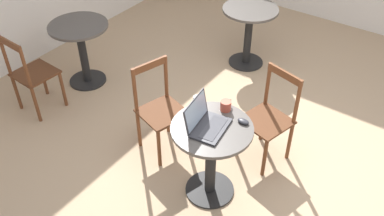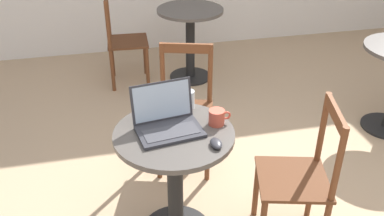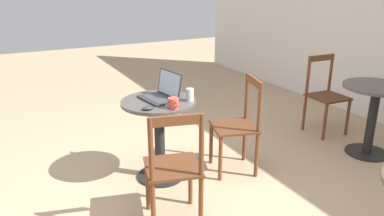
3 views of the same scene
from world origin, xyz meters
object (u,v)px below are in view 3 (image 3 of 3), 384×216
(chair_far_left, at_px, (325,96))
(laptop, at_px, (161,94))
(cafe_table_near, at_px, (159,125))
(cafe_table_far, at_px, (374,107))
(chair_near_back, at_px, (238,126))
(chair_near_right, at_px, (174,169))
(drinking_glass, at_px, (190,95))
(mug, at_px, (173,103))
(mouse, at_px, (148,108))

(chair_far_left, bearing_deg, laptop, -87.79)
(cafe_table_near, xyz_separation_m, laptop, (-0.03, 0.04, 0.28))
(cafe_table_far, xyz_separation_m, chair_far_left, (-0.68, 0.04, -0.07))
(chair_near_back, distance_m, laptop, 0.80)
(chair_near_back, xyz_separation_m, chair_far_left, (-0.32, 1.47, 0.00))
(laptop, bearing_deg, cafe_table_far, 74.14)
(chair_near_right, height_order, chair_near_back, same)
(chair_near_back, distance_m, drinking_glass, 0.60)
(chair_near_back, bearing_deg, cafe_table_near, -106.53)
(chair_far_left, relative_size, drinking_glass, 8.23)
(cafe_table_near, height_order, chair_near_right, chair_near_right)
(chair_near_right, xyz_separation_m, chair_near_back, (-0.48, 0.90, 0.00))
(laptop, height_order, mug, laptop)
(cafe_table_far, height_order, mug, mug)
(mouse, bearing_deg, cafe_table_far, 80.66)
(chair_near_back, bearing_deg, cafe_table_far, 75.94)
(cafe_table_far, distance_m, laptop, 2.21)
(cafe_table_near, relative_size, chair_near_back, 0.82)
(cafe_table_near, bearing_deg, mug, 6.70)
(drinking_glass, bearing_deg, mug, -61.78)
(chair_near_right, bearing_deg, mug, 154.40)
(cafe_table_far, distance_m, chair_near_back, 1.48)
(cafe_table_near, height_order, cafe_table_far, same)
(laptop, xyz_separation_m, drinking_glass, (0.16, 0.20, 0.01))
(cafe_table_near, xyz_separation_m, cafe_table_far, (0.57, 2.15, 0.00))
(chair_near_right, bearing_deg, chair_near_back, 118.22)
(chair_near_back, relative_size, drinking_glass, 8.23)
(chair_near_back, relative_size, mug, 7.25)
(cafe_table_far, relative_size, chair_far_left, 0.82)
(chair_far_left, height_order, mouse, chair_far_left)
(cafe_table_far, height_order, mouse, mouse)
(chair_near_back, relative_size, laptop, 2.41)
(chair_near_right, height_order, drinking_glass, chair_near_right)
(mug, bearing_deg, chair_far_left, 99.51)
(cafe_table_far, bearing_deg, chair_near_right, -86.90)
(mug, xyz_separation_m, drinking_glass, (-0.11, 0.21, 0.01))
(chair_far_left, distance_m, laptop, 2.18)
(cafe_table_near, height_order, chair_near_back, chair_near_back)
(cafe_table_far, relative_size, chair_near_back, 0.82)
(chair_near_right, bearing_deg, chair_far_left, 108.82)
(chair_far_left, distance_m, drinking_glass, 1.99)
(chair_near_back, distance_m, mug, 0.77)
(chair_far_left, relative_size, mug, 7.25)
(cafe_table_far, bearing_deg, laptop, -105.86)
(mug, bearing_deg, laptop, 177.81)
(cafe_table_far, xyz_separation_m, chair_near_right, (0.13, -2.33, -0.07))
(mug, height_order, drinking_glass, drinking_glass)
(chair_far_left, relative_size, mouse, 9.20)
(cafe_table_far, distance_m, drinking_glass, 1.98)
(chair_near_back, xyz_separation_m, laptop, (-0.24, -0.68, 0.35))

